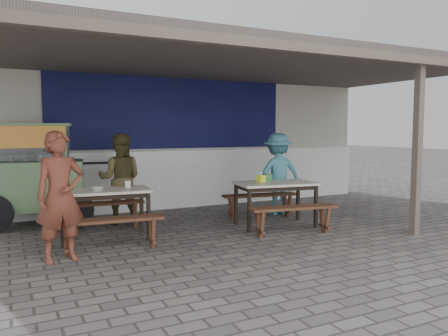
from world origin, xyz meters
name	(u,v)px	position (x,y,z in m)	size (l,w,h in m)	color
ground	(255,238)	(0.00, 0.00, 0.00)	(60.00, 60.00, 0.00)	#67625E
back_wall	(173,126)	(0.00, 3.58, 1.72)	(9.00, 1.28, 3.50)	#B8B2A5
warung_roof	(229,64)	(0.02, 0.90, 2.71)	(9.00, 4.21, 2.81)	#524946
table_left	(104,195)	(-2.04, 0.95, 0.67)	(1.38, 0.79, 0.75)	white
bench_left_street	(110,227)	(-2.10, 0.26, 0.34)	(1.44, 0.41, 0.45)	brown
bench_left_wall	(100,209)	(-1.97, 1.65, 0.34)	(1.44, 0.41, 0.45)	brown
table_right	(275,187)	(0.74, 0.60, 0.67)	(1.41, 0.97, 0.75)	white
bench_right_street	(293,214)	(0.63, -0.08, 0.34)	(1.43, 0.50, 0.45)	brown
bench_right_wall	(260,200)	(0.85, 1.27, 0.34)	(1.43, 0.50, 0.45)	brown
vendor_cart	(35,171)	(-2.89, 2.39, 0.94)	(2.24, 1.11, 1.74)	#698C5D
patron_street_side	(60,196)	(-2.74, 0.11, 0.81)	(0.59, 0.39, 1.62)	brown
patron_wall_side	(120,179)	(-1.56, 1.97, 0.79)	(0.76, 0.60, 1.57)	brown
patron_right_table	(278,174)	(1.37, 1.47, 0.79)	(1.02, 0.58, 1.57)	teal
tissue_box	(261,179)	(0.54, 0.72, 0.81)	(0.11, 0.11, 0.11)	yellow
donation_box	(266,178)	(0.68, 0.80, 0.81)	(0.18, 0.12, 0.12)	#35783F
condiment_jar	(128,184)	(-1.65, 1.08, 0.80)	(0.09, 0.09, 0.10)	white
condiment_bowl	(97,189)	(-2.14, 0.94, 0.77)	(0.18, 0.18, 0.04)	white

